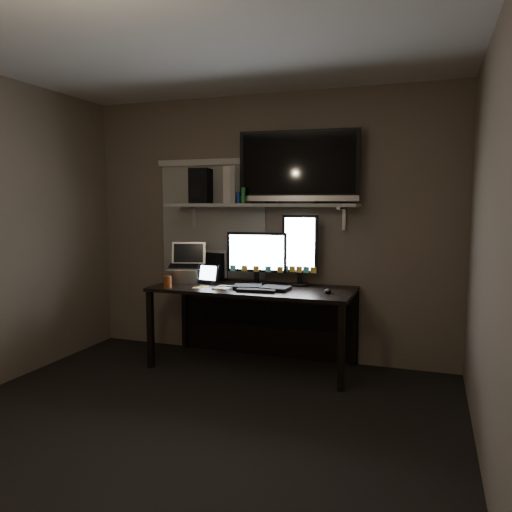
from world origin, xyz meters
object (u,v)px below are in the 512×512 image
at_px(mouse, 328,291).
at_px(tablet, 209,274).
at_px(keyboard, 261,288).
at_px(monitor_portrait, 300,250).
at_px(cup, 167,282).
at_px(speaker, 201,186).
at_px(tv, 299,167).
at_px(laptop, 184,263).
at_px(monitor_landscape, 257,258).
at_px(desk, 257,304).
at_px(game_console, 237,185).

bearing_deg(mouse, tablet, 156.32).
bearing_deg(mouse, keyboard, 162.84).
bearing_deg(monitor_portrait, cup, -152.59).
bearing_deg(speaker, tv, -7.71).
relative_size(laptop, speaker, 1.11).
relative_size(monitor_landscape, tv, 0.52).
bearing_deg(mouse, monitor_portrait, 118.29).
bearing_deg(desk, tv, 16.99).
bearing_deg(game_console, laptop, -146.53).
relative_size(tablet, laptop, 0.58).
distance_m(tablet, tv, 1.29).
xyz_separation_m(desk, speaker, (-0.61, 0.10, 1.09)).
xyz_separation_m(game_console, speaker, (-0.38, 0.03, -0.00)).
distance_m(keyboard, game_console, 1.00).
bearing_deg(speaker, game_console, -12.29).
height_order(tablet, laptop, laptop).
relative_size(keyboard, laptop, 1.39).
distance_m(game_console, speaker, 0.38).
relative_size(desk, cup, 16.50).
xyz_separation_m(tablet, speaker, (-0.16, 0.18, 0.82)).
height_order(monitor_portrait, game_console, game_console).
bearing_deg(speaker, monitor_portrait, -7.45).
bearing_deg(monitor_landscape, monitor_portrait, 4.46).
height_order(monitor_portrait, cup, monitor_portrait).
xyz_separation_m(desk, monitor_portrait, (0.37, 0.11, 0.51)).
bearing_deg(laptop, tablet, -23.77).
xyz_separation_m(monitor_landscape, tablet, (-0.43, -0.13, -0.16)).
distance_m(monitor_landscape, tablet, 0.47).
xyz_separation_m(laptop, game_console, (0.50, 0.13, 0.74)).
distance_m(monitor_portrait, laptop, 1.12).
bearing_deg(monitor_landscape, tablet, -167.28).
bearing_deg(tablet, monitor_portrait, 23.99).
distance_m(desk, monitor_landscape, 0.43).
xyz_separation_m(keyboard, cup, (-0.81, -0.21, 0.04)).
distance_m(mouse, game_console, 1.31).
relative_size(mouse, speaker, 0.30).
height_order(tablet, cup, tablet).
distance_m(mouse, speaker, 1.60).
xyz_separation_m(monitor_portrait, keyboard, (-0.27, -0.31, -0.31)).
relative_size(monitor_portrait, laptop, 1.80).
bearing_deg(monitor_landscape, cup, -150.39).
xyz_separation_m(desk, tablet, (-0.45, -0.08, 0.27)).
relative_size(keyboard, game_console, 1.51).
relative_size(tablet, cup, 1.94).
height_order(mouse, laptop, laptop).
bearing_deg(desk, speaker, 171.05).
xyz_separation_m(keyboard, tablet, (-0.56, 0.12, 0.08)).
distance_m(mouse, cup, 1.41).
relative_size(keyboard, speaker, 1.54).
distance_m(mouse, tablet, 1.15).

